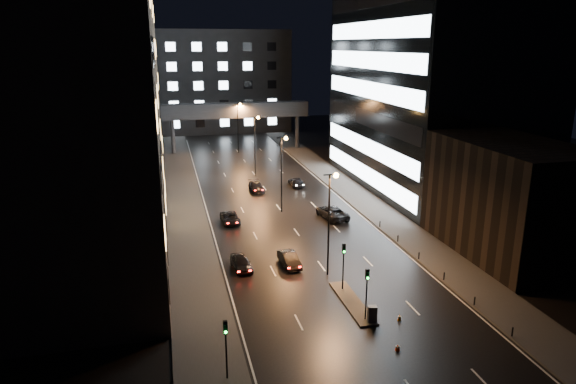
{
  "coord_description": "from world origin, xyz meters",
  "views": [
    {
      "loc": [
        -14.45,
        -35.48,
        21.5
      ],
      "look_at": [
        -0.2,
        23.55,
        4.0
      ],
      "focal_mm": 32.0,
      "sensor_mm": 36.0,
      "label": 1
    }
  ],
  "objects_px": {
    "car_away_a": "(241,263)",
    "car_toward_a": "(332,212)",
    "car_away_d": "(256,187)",
    "utility_cabinet": "(372,314)",
    "car_away_b": "(289,259)",
    "car_away_c": "(230,218)",
    "car_toward_b": "(296,182)"
  },
  "relations": [
    {
      "from": "car_away_c",
      "to": "utility_cabinet",
      "type": "xyz_separation_m",
      "value": [
        7.95,
        -26.55,
        0.17
      ]
    },
    {
      "from": "car_away_c",
      "to": "car_away_b",
      "type": "bearing_deg",
      "value": -76.05
    },
    {
      "from": "car_away_a",
      "to": "utility_cabinet",
      "type": "xyz_separation_m",
      "value": [
        8.67,
        -12.58,
        0.11
      ]
    },
    {
      "from": "car_away_a",
      "to": "car_away_d",
      "type": "height_order",
      "value": "car_away_a"
    },
    {
      "from": "car_away_a",
      "to": "car_away_c",
      "type": "height_order",
      "value": "car_away_a"
    },
    {
      "from": "car_away_b",
      "to": "car_away_d",
      "type": "height_order",
      "value": "car_away_d"
    },
    {
      "from": "car_toward_a",
      "to": "car_toward_b",
      "type": "bearing_deg",
      "value": -95.61
    },
    {
      "from": "car_toward_b",
      "to": "utility_cabinet",
      "type": "relative_size",
      "value": 3.39
    },
    {
      "from": "car_away_c",
      "to": "car_toward_b",
      "type": "height_order",
      "value": "car_toward_b"
    },
    {
      "from": "car_away_b",
      "to": "car_toward_a",
      "type": "distance_m",
      "value": 15.7
    },
    {
      "from": "car_away_c",
      "to": "car_away_d",
      "type": "bearing_deg",
      "value": 64.88
    },
    {
      "from": "car_away_b",
      "to": "car_toward_a",
      "type": "bearing_deg",
      "value": 51.55
    },
    {
      "from": "car_away_d",
      "to": "car_away_a",
      "type": "bearing_deg",
      "value": -104.33
    },
    {
      "from": "car_away_c",
      "to": "car_toward_b",
      "type": "relative_size",
      "value": 1.02
    },
    {
      "from": "car_away_b",
      "to": "utility_cabinet",
      "type": "height_order",
      "value": "utility_cabinet"
    },
    {
      "from": "car_toward_a",
      "to": "car_away_d",
      "type": "bearing_deg",
      "value": -71.7
    },
    {
      "from": "car_away_a",
      "to": "car_away_c",
      "type": "distance_m",
      "value": 13.98
    },
    {
      "from": "car_away_a",
      "to": "car_away_b",
      "type": "bearing_deg",
      "value": -9.88
    },
    {
      "from": "car_away_b",
      "to": "car_away_d",
      "type": "distance_m",
      "value": 27.86
    },
    {
      "from": "car_away_a",
      "to": "car_away_c",
      "type": "bearing_deg",
      "value": 80.52
    },
    {
      "from": "car_away_c",
      "to": "utility_cabinet",
      "type": "bearing_deg",
      "value": -75.5
    },
    {
      "from": "car_away_a",
      "to": "utility_cabinet",
      "type": "height_order",
      "value": "utility_cabinet"
    },
    {
      "from": "car_away_d",
      "to": "utility_cabinet",
      "type": "bearing_deg",
      "value": -87.95
    },
    {
      "from": "car_away_b",
      "to": "utility_cabinet",
      "type": "relative_size",
      "value": 3.17
    },
    {
      "from": "car_away_a",
      "to": "car_toward_a",
      "type": "distance_m",
      "value": 18.65
    },
    {
      "from": "car_toward_a",
      "to": "car_toward_b",
      "type": "xyz_separation_m",
      "value": [
        -0.56,
        16.19,
        -0.15
      ]
    },
    {
      "from": "car_away_c",
      "to": "utility_cabinet",
      "type": "height_order",
      "value": "utility_cabinet"
    },
    {
      "from": "car_away_c",
      "to": "utility_cabinet",
      "type": "distance_m",
      "value": 27.71
    },
    {
      "from": "car_toward_b",
      "to": "utility_cabinet",
      "type": "height_order",
      "value": "utility_cabinet"
    },
    {
      "from": "car_away_a",
      "to": "utility_cabinet",
      "type": "relative_size",
      "value": 3.1
    },
    {
      "from": "car_away_a",
      "to": "car_away_c",
      "type": "relative_size",
      "value": 0.89
    },
    {
      "from": "utility_cabinet",
      "to": "car_toward_a",
      "type": "bearing_deg",
      "value": 87.99
    }
  ]
}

